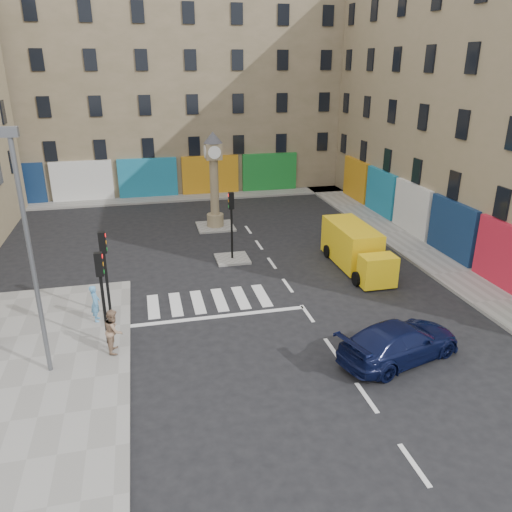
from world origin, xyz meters
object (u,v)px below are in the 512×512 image
object	(u,v)px
traffic_light_island	(231,215)
pedestrian_tan	(114,331)
pedestrian_blue	(95,303)
clock_pillar	(214,174)
traffic_light_left_near	(101,284)
lamp_post	(29,245)
navy_sedan	(400,342)
yellow_van	(355,248)
traffic_light_left_far	(104,260)

from	to	relation	value
traffic_light_island	pedestrian_tan	world-z (taller)	traffic_light_island
traffic_light_island	pedestrian_blue	world-z (taller)	traffic_light_island
pedestrian_tan	clock_pillar	bearing A→B (deg)	-18.48
traffic_light_island	clock_pillar	distance (m)	6.07
traffic_light_left_near	lamp_post	xyz separation A→B (m)	(-1.90, -1.40, 2.17)
traffic_light_left_near	traffic_light_island	distance (m)	10.03
traffic_light_island	pedestrian_blue	distance (m)	9.12
traffic_light_island	pedestrian_tan	distance (m)	10.47
lamp_post	navy_sedan	world-z (taller)	lamp_post
yellow_van	pedestrian_blue	world-z (taller)	yellow_van
traffic_light_left_far	pedestrian_tan	distance (m)	3.45
traffic_light_island	pedestrian_tan	bearing A→B (deg)	-125.43
traffic_light_left_near	clock_pillar	xyz separation A→B (m)	(6.30, 13.80, 0.93)
clock_pillar	pedestrian_tan	xyz separation A→B (m)	(-6.00, -14.43, -2.56)
navy_sedan	clock_pillar	bearing A→B (deg)	-3.61
traffic_light_left_near	yellow_van	xyz separation A→B (m)	(12.46, 5.31, -1.56)
traffic_light_left_near	pedestrian_tan	world-z (taller)	traffic_light_left_near
traffic_light_island	pedestrian_blue	xyz separation A→B (m)	(-6.82, -5.82, -1.65)
traffic_light_left_far	navy_sedan	distance (m)	12.04
pedestrian_tan	navy_sedan	bearing A→B (deg)	-100.79
clock_pillar	yellow_van	world-z (taller)	clock_pillar
yellow_van	clock_pillar	bearing A→B (deg)	125.90
pedestrian_blue	pedestrian_tan	world-z (taller)	pedestrian_tan
traffic_light_left_near	lamp_post	bearing A→B (deg)	-143.62
lamp_post	yellow_van	size ratio (longest dim) A/B	1.41
clock_pillar	yellow_van	size ratio (longest dim) A/B	1.03
traffic_light_left_near	yellow_van	bearing A→B (deg)	23.08
lamp_post	yellow_van	xyz separation A→B (m)	(14.36, 6.71, -3.73)
lamp_post	pedestrian_blue	world-z (taller)	lamp_post
traffic_light_left_far	pedestrian_blue	bearing A→B (deg)	-141.46
lamp_post	pedestrian_tan	xyz separation A→B (m)	(2.20, 0.77, -3.80)
lamp_post	pedestrian_tan	size ratio (longest dim) A/B	4.92
lamp_post	clock_pillar	world-z (taller)	lamp_post
clock_pillar	pedestrian_blue	xyz separation A→B (m)	(-6.82, -11.81, -2.61)
clock_pillar	yellow_van	bearing A→B (deg)	-54.04
traffic_light_island	lamp_post	bearing A→B (deg)	-131.71
clock_pillar	traffic_light_left_near	bearing A→B (deg)	-114.55
yellow_van	pedestrian_blue	distance (m)	13.40
traffic_light_island	lamp_post	world-z (taller)	lamp_post
traffic_light_left_far	pedestrian_blue	xyz separation A→B (m)	(-0.52, -0.42, -1.68)
lamp_post	pedestrian_tan	world-z (taller)	lamp_post
traffic_light_left_far	pedestrian_tan	world-z (taller)	traffic_light_left_far
traffic_light_left_far	pedestrian_tan	bearing A→B (deg)	-84.35
traffic_light_left_far	navy_sedan	world-z (taller)	traffic_light_left_far
traffic_light_left_near	traffic_light_island	xyz separation A→B (m)	(6.30, 7.80, -0.03)
traffic_light_left_near	navy_sedan	size ratio (longest dim) A/B	0.75
traffic_light_left_far	clock_pillar	xyz separation A→B (m)	(6.30, 11.40, 0.93)
clock_pillar	pedestrian_tan	distance (m)	15.83
pedestrian_blue	pedestrian_tan	xyz separation A→B (m)	(0.82, -2.62, 0.06)
traffic_light_left_near	traffic_light_island	world-z (taller)	traffic_light_left_near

